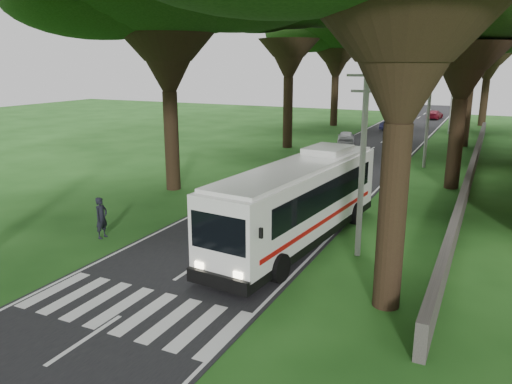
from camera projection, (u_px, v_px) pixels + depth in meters
The scene contains 17 objects.
ground at pixel (166, 286), 18.13m from camera, with size 140.00×140.00×0.00m, color #194513.
road at pixel (350, 163), 39.92m from camera, with size 8.00×120.00×0.04m, color black.
crosswalk at pixel (130, 310), 16.39m from camera, with size 8.00×3.00×0.01m, color silver.
property_wall at pixel (472, 169), 35.12m from camera, with size 0.35×50.00×1.20m, color #383533.
pole_near at pixel (363, 158), 19.99m from camera, with size 1.60×0.24×8.00m.
pole_mid at pixel (428, 113), 37.42m from camera, with size 1.60×0.24×8.00m.
pole_far at pixel (452, 96), 54.85m from camera, with size 1.60×0.24×8.00m.
tree_l_midb at pixel (290, 0), 44.07m from camera, with size 12.94×12.94×16.16m.
tree_l_far at pixel (337, 25), 60.42m from camera, with size 15.04×15.04×15.53m.
tree_r_mida at pixel (470, 1), 29.31m from camera, with size 12.43×12.43×14.22m.
tree_r_midb at pixel (476, 19), 45.14m from camera, with size 16.14×16.14×15.16m.
tree_r_far at pixel (492, 32), 60.48m from camera, with size 13.15×13.15×14.33m.
coach_bus at pixel (299, 201), 22.04m from camera, with size 3.79×12.49×3.63m.
distant_car_a at pixel (346, 138), 48.58m from camera, with size 1.60×3.98×1.36m, color silver.
distant_car_b at pixel (393, 124), 59.11m from camera, with size 1.50×4.30×1.42m, color navy.
distant_car_c at pixel (435, 115), 70.35m from camera, with size 1.69×4.16×1.21m, color maroon.
pedestrian at pixel (101, 218), 22.90m from camera, with size 0.70×0.46×1.93m, color black.
Camera 1 is at (10.17, -13.60, 7.93)m, focal length 35.00 mm.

